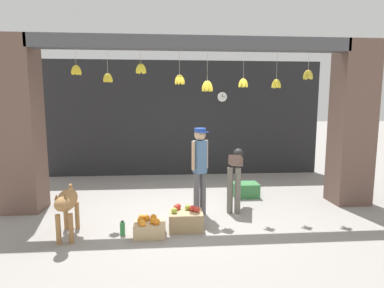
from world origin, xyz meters
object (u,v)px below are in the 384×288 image
Objects in this scene: fruit_crate_apples at (186,219)px; water_bottle at (123,228)px; produce_box_green at (245,190)px; shopkeeper at (200,165)px; fruit_crate_oranges at (150,227)px; wall_clock at (222,97)px; dog at (67,203)px; worker_stooping at (236,171)px.

water_bottle is (-0.99, -0.17, -0.05)m from fruit_crate_apples.
produce_box_green is at bearing 49.10° from fruit_crate_apples.
fruit_crate_oranges is (-0.86, -0.83, -0.79)m from shopkeeper.
shopkeeper is at bearing -137.36° from produce_box_green.
dog is at bearing -127.42° from wall_clock.
shopkeeper is 2.92× the size of fruit_crate_apples.
produce_box_green is (1.97, 1.86, 0.02)m from fruit_crate_oranges.
shopkeeper reaches higher than water_bottle.
wall_clock is at bearing 104.36° from worker_stooping.
wall_clock is (-0.16, 2.18, 2.07)m from produce_box_green.
shopkeeper reaches higher than dog.
shopkeeper is 3.38× the size of fruit_crate_oranges.
wall_clock is at bearing 60.64° from water_bottle.
worker_stooping is 1.45m from fruit_crate_apples.
fruit_crate_apples is at bearing -120.30° from worker_stooping.
worker_stooping is at bearing 40.71° from fruit_crate_apples.
wall_clock is at bearing 94.19° from produce_box_green.
dog is 3.00m from worker_stooping.
fruit_crate_apples is at bearing 9.74° from water_bottle.
shopkeeper is at bearing -140.33° from worker_stooping.
worker_stooping is 2.37× the size of fruit_crate_oranges.
worker_stooping is (0.71, 0.27, -0.18)m from shopkeeper.
shopkeeper is 0.78m from worker_stooping.
dog is at bearing -174.17° from fruit_crate_apples.
fruit_crate_oranges is (-1.57, -1.10, -0.61)m from worker_stooping.
fruit_crate_apples is 2.43× the size of water_bottle.
fruit_crate_oranges is (1.23, -0.06, -0.40)m from dog.
dog reaches higher than fruit_crate_apples.
produce_box_green is at bearing -166.19° from shopkeeper.
dog is 3.60× the size of wall_clock.
wall_clock reaches higher than worker_stooping.
fruit_crate_oranges is 1.64× the size of wall_clock.
worker_stooping reaches higher than fruit_crate_apples.
wall_clock is (2.23, 3.96, 2.12)m from water_bottle.
fruit_crate_apples is at bearing -108.11° from wall_clock.
wall_clock is (0.24, 2.93, 1.48)m from worker_stooping.
worker_stooping is at bearing 171.85° from shopkeeper.
fruit_crate_apples reaches higher than water_bottle.
fruit_crate_apples is at bearing -130.90° from produce_box_green.
fruit_crate_apples is (-0.29, -0.59, -0.78)m from shopkeeper.
shopkeeper is 1.02m from fruit_crate_apples.
fruit_crate_oranges is at bearing -114.15° from wall_clock.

